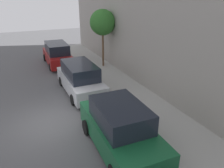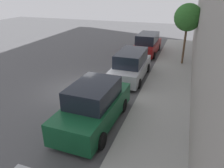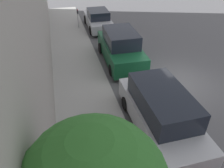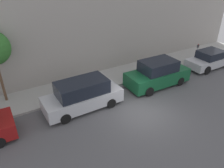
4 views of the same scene
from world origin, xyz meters
TOP-DOWN VIEW (x-y plane):
  - ground_plane at (0.00, 0.00)m, footprint 60.00×60.00m
  - sidewalk at (4.92, 0.00)m, footprint 2.83×32.00m
  - parked_sedan_nearest at (2.32, -9.29)m, footprint 1.92×4.51m
  - parked_suv_second at (2.19, -3.09)m, footprint 2.09×4.85m
  - parked_minivan_third at (2.34, 2.88)m, footprint 2.02×4.91m
  - parking_meter_near at (3.95, -9.51)m, footprint 0.11×0.15m

SIDE VIEW (x-z plane):
  - ground_plane at x=0.00m, z-range 0.00..0.00m
  - sidewalk at x=4.92m, z-range 0.00..0.15m
  - parked_sedan_nearest at x=2.32m, z-range -0.05..1.49m
  - parked_minivan_third at x=2.34m, z-range -0.03..1.87m
  - parked_suv_second at x=2.19m, z-range -0.06..1.92m
  - parking_meter_near at x=3.95m, z-range 0.32..1.77m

